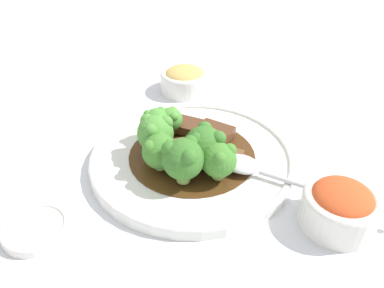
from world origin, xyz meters
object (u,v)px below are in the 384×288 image
object	(u,v)px
broccoli_floret_1	(160,150)
serving_spoon	(257,169)
main_plate	(192,157)
broccoli_floret_4	(206,144)
broccoli_floret_3	(156,120)
broccoli_floret_6	(171,119)
side_bowl_appetizer	(184,79)
beef_strip_0	(179,153)
broccoli_floret_0	(183,158)
broccoli_floret_2	(155,133)
broccoli_floret_5	(219,159)
sauce_dish	(35,229)
beef_strip_1	(215,132)
beef_strip_2	(187,126)
beef_strip_3	(222,153)
side_bowl_kimchi	(340,206)

from	to	relation	value
broccoli_floret_1	serving_spoon	distance (m)	0.13
main_plate	broccoli_floret_4	size ratio (longest dim) A/B	4.84
main_plate	broccoli_floret_3	size ratio (longest dim) A/B	6.09
broccoli_floret_6	side_bowl_appetizer	world-z (taller)	broccoli_floret_6
beef_strip_0	broccoli_floret_0	distance (m)	0.06
beef_strip_0	broccoli_floret_2	xyz separation A→B (m)	(-0.02, -0.03, 0.03)
broccoli_floret_3	broccoli_floret_5	distance (m)	0.13
broccoli_floret_3	serving_spoon	bearing A→B (deg)	31.66
broccoli_floret_1	sauce_dish	size ratio (longest dim) A/B	0.67
broccoli_floret_6	serving_spoon	xyz separation A→B (m)	(0.14, 0.06, -0.02)
beef_strip_1	sauce_dish	size ratio (longest dim) A/B	0.84
main_plate	broccoli_floret_1	xyz separation A→B (m)	(0.01, -0.05, 0.04)
main_plate	beef_strip_1	world-z (taller)	beef_strip_1
beef_strip_1	broccoli_floret_2	world-z (taller)	broccoli_floret_2
beef_strip_1	side_bowl_appetizer	distance (m)	0.20
broccoli_floret_5	broccoli_floret_2	bearing A→B (deg)	-150.08
main_plate	broccoli_floret_6	size ratio (longest dim) A/B	6.79
broccoli_floret_0	broccoli_floret_6	size ratio (longest dim) A/B	1.43
sauce_dish	beef_strip_2	bearing A→B (deg)	110.89
beef_strip_3	broccoli_floret_4	xyz separation A→B (m)	(0.01, -0.03, 0.03)
beef_strip_1	beef_strip_2	distance (m)	0.05
side_bowl_kimchi	sauce_dish	bearing A→B (deg)	-114.43
beef_strip_2	broccoli_floret_5	size ratio (longest dim) A/B	1.23
broccoli_floret_2	beef_strip_3	bearing A→B (deg)	57.23
broccoli_floret_5	sauce_dish	xyz separation A→B (m)	(-0.03, -0.23, -0.04)
broccoli_floret_0	broccoli_floret_5	size ratio (longest dim) A/B	1.21
broccoli_floret_4	broccoli_floret_2	bearing A→B (deg)	-140.31
broccoli_floret_1	broccoli_floret_3	size ratio (longest dim) A/B	1.06
broccoli_floret_0	broccoli_floret_3	xyz separation A→B (m)	(-0.11, 0.01, -0.01)
main_plate	serving_spoon	size ratio (longest dim) A/B	1.45
beef_strip_1	side_bowl_kimchi	size ratio (longest dim) A/B	0.72
broccoli_floret_0	broccoli_floret_6	world-z (taller)	broccoli_floret_0
broccoli_floret_1	broccoli_floret_4	world-z (taller)	broccoli_floret_4
broccoli_floret_6	side_bowl_kimchi	size ratio (longest dim) A/B	0.48
serving_spoon	side_bowl_appetizer	size ratio (longest dim) A/B	2.17
beef_strip_1	side_bowl_kimchi	xyz separation A→B (m)	(0.21, 0.05, 0.00)
broccoli_floret_0	main_plate	bearing A→B (deg)	142.74
main_plate	broccoli_floret_1	size ratio (longest dim) A/B	5.74
broccoli_floret_6	broccoli_floret_2	bearing A→B (deg)	-47.81
broccoli_floret_1	side_bowl_kimchi	size ratio (longest dim) A/B	0.57
main_plate	broccoli_floret_4	world-z (taller)	broccoli_floret_4
broccoli_floret_6	broccoli_floret_3	bearing A→B (deg)	-87.76
broccoli_floret_6	side_bowl_kimchi	world-z (taller)	broccoli_floret_6
beef_strip_3	sauce_dish	bearing A→B (deg)	-87.95
broccoli_floret_0	broccoli_floret_4	xyz separation A→B (m)	(-0.02, 0.04, -0.00)
broccoli_floret_3	broccoli_floret_1	bearing A→B (deg)	-18.85
main_plate	broccoli_floret_3	distance (m)	0.08
broccoli_floret_0	broccoli_floret_2	distance (m)	0.07
beef_strip_1	broccoli_floret_0	xyz separation A→B (m)	(0.07, -0.09, 0.03)
broccoli_floret_4	broccoli_floret_6	world-z (taller)	broccoli_floret_4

